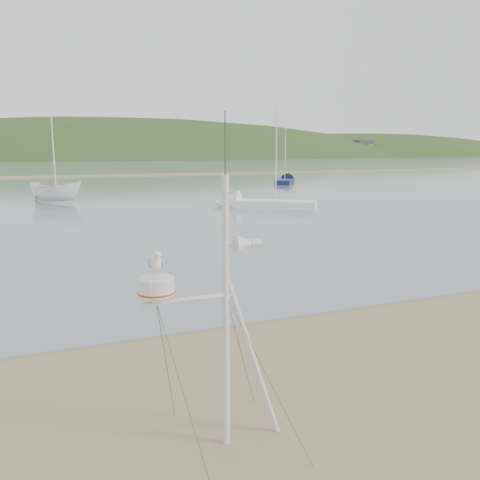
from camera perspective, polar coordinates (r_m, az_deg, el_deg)
name	(u,v)px	position (r m, az deg, el deg)	size (l,w,h in m)	color
ground	(136,455)	(7.25, -11.63, -22.60)	(560.00, 560.00, 0.00)	olive
water	(31,165)	(138.08, -22.45, 7.80)	(560.00, 256.00, 0.04)	slate
sandbar	(35,177)	(76.13, -22.01, 6.56)	(560.00, 7.00, 0.07)	olive
hill_ridge	(75,202)	(242.97, -18.00, 4.10)	(620.00, 180.00, 80.00)	#243B18
far_cottages	(37,149)	(202.06, -21.85, 9.48)	(294.40, 6.30, 8.00)	beige
mast_rig	(224,371)	(6.81, -1.85, -14.54)	(1.94, 2.07, 4.37)	silver
boat_white	(55,173)	(39.21, -20.07, 7.03)	(1.60, 1.65, 4.26)	white
sailboat_white_near	(248,203)	(34.20, 0.92, 4.13)	(6.69, 5.56, 7.00)	white
sailboat_blue_far	(287,181)	(59.56, 5.26, 6.67)	(5.16, 6.43, 6.67)	#131A45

